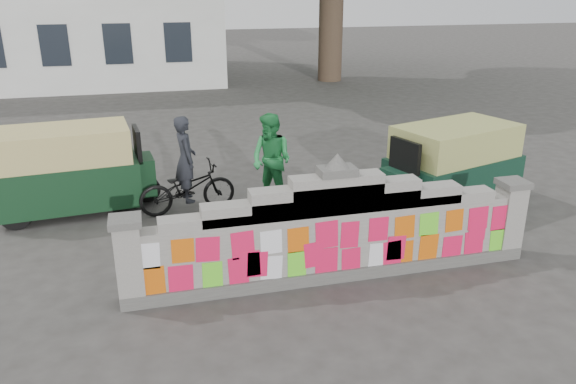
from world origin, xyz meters
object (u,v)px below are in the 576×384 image
object	(u,v)px
cyclist_rider	(186,171)
rickshaw_left	(72,169)
rickshaw_right	(451,165)
pedestrian	(271,160)
cyclist_bike	(187,188)

from	to	relation	value
cyclist_rider	rickshaw_left	world-z (taller)	cyclist_rider
rickshaw_right	pedestrian	bearing A→B (deg)	-33.72
cyclist_rider	rickshaw_right	size ratio (longest dim) A/B	0.54
cyclist_rider	rickshaw_left	size ratio (longest dim) A/B	0.54
pedestrian	rickshaw_right	size ratio (longest dim) A/B	0.60
pedestrian	cyclist_bike	bearing A→B (deg)	-128.51
cyclist_rider	pedestrian	size ratio (longest dim) A/B	0.90
cyclist_bike	rickshaw_right	bearing A→B (deg)	-109.32
cyclist_bike	pedestrian	world-z (taller)	pedestrian
cyclist_bike	rickshaw_left	world-z (taller)	rickshaw_left
pedestrian	rickshaw_left	xyz separation A→B (m)	(-3.89, 0.63, -0.06)
rickshaw_left	rickshaw_right	distance (m)	7.53
cyclist_rider	pedestrian	xyz separation A→B (m)	(1.72, 0.02, 0.09)
cyclist_bike	pedestrian	distance (m)	1.77
cyclist_bike	pedestrian	size ratio (longest dim) A/B	1.01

